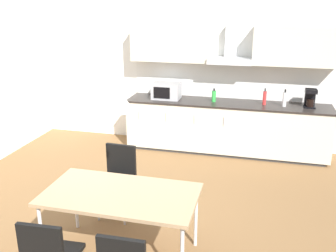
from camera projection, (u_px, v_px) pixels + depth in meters
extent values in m
cube|color=brown|center=(131.00, 215.00, 4.65)|extent=(8.09, 8.20, 0.02)
cube|color=white|center=(180.00, 72.00, 6.80)|extent=(6.47, 0.10, 2.59)
cube|color=#333333|center=(224.00, 149.00, 6.64)|extent=(3.29, 0.61, 0.05)
cube|color=beige|center=(226.00, 126.00, 6.51)|extent=(3.42, 0.66, 0.81)
cube|color=#282321|center=(227.00, 103.00, 6.37)|extent=(3.44, 0.68, 0.03)
cube|color=silver|center=(139.00, 115.00, 6.47)|extent=(0.01, 0.01, 0.14)
cube|color=silver|center=(166.00, 117.00, 6.36)|extent=(0.01, 0.01, 0.14)
cube|color=silver|center=(195.00, 119.00, 6.24)|extent=(0.01, 0.01, 0.14)
cube|color=silver|center=(224.00, 121.00, 6.13)|extent=(0.01, 0.01, 0.14)
cube|color=silver|center=(230.00, 81.00, 6.57)|extent=(3.42, 0.02, 0.59)
cube|color=beige|center=(170.00, 43.00, 6.46)|extent=(1.35, 0.34, 0.62)
cube|color=beige|center=(296.00, 46.00, 5.97)|extent=(1.35, 0.34, 0.62)
cube|color=#B7BABF|center=(230.00, 61.00, 6.28)|extent=(0.73, 0.40, 0.10)
cube|color=#B7BABF|center=(231.00, 42.00, 6.29)|extent=(0.20, 0.16, 0.57)
cube|color=#ADADB2|center=(166.00, 91.00, 6.57)|extent=(0.48, 0.34, 0.28)
cube|color=black|center=(162.00, 93.00, 6.42)|extent=(0.29, 0.01, 0.20)
cube|color=black|center=(309.00, 107.00, 6.06)|extent=(0.18, 0.18, 0.02)
cylinder|color=black|center=(310.00, 103.00, 6.03)|extent=(0.12, 0.12, 0.12)
cube|color=black|center=(310.00, 98.00, 6.07)|extent=(0.16, 0.08, 0.30)
cube|color=black|center=(311.00, 91.00, 5.97)|extent=(0.18, 0.16, 0.06)
cylinder|color=green|center=(214.00, 96.00, 6.38)|extent=(0.07, 0.07, 0.19)
cylinder|color=black|center=(214.00, 90.00, 6.35)|extent=(0.03, 0.03, 0.04)
cylinder|color=white|center=(285.00, 99.00, 6.08)|extent=(0.06, 0.06, 0.23)
cylinder|color=black|center=(285.00, 91.00, 6.04)|extent=(0.03, 0.03, 0.05)
cylinder|color=red|center=(265.00, 98.00, 6.19)|extent=(0.06, 0.06, 0.22)
cylinder|color=black|center=(265.00, 90.00, 6.15)|extent=(0.02, 0.02, 0.05)
cube|color=tan|center=(121.00, 195.00, 3.69)|extent=(1.52, 0.82, 0.04)
cylinder|color=silver|center=(42.00, 236.00, 3.65)|extent=(0.04, 0.04, 0.69)
cylinder|color=silver|center=(76.00, 201.00, 4.29)|extent=(0.04, 0.04, 0.69)
cylinder|color=silver|center=(196.00, 217.00, 3.96)|extent=(0.04, 0.04, 0.69)
cube|color=black|center=(116.00, 182.00, 4.51)|extent=(0.42, 0.42, 0.04)
cube|color=black|center=(121.00, 160.00, 4.60)|extent=(0.38, 0.06, 0.40)
cylinder|color=silver|center=(124.00, 209.00, 4.38)|extent=(0.02, 0.02, 0.43)
cylinder|color=silver|center=(98.00, 204.00, 4.47)|extent=(0.02, 0.02, 0.43)
cylinder|color=silver|center=(135.00, 195.00, 4.69)|extent=(0.02, 0.02, 0.43)
cylinder|color=silver|center=(110.00, 191.00, 4.78)|extent=(0.02, 0.02, 0.43)
cube|color=black|center=(41.00, 247.00, 2.96)|extent=(0.38, 0.06, 0.40)
cone|color=silver|center=(116.00, 99.00, 3.38)|extent=(0.32, 0.32, 0.22)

